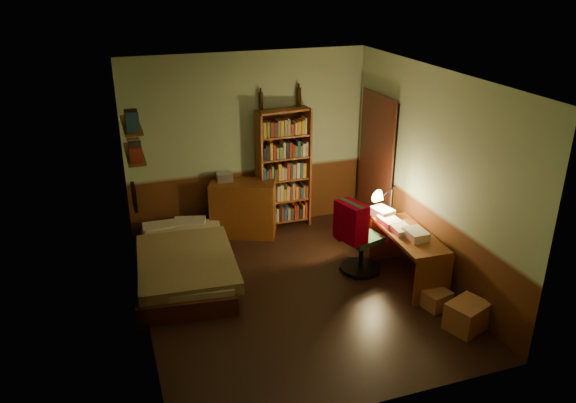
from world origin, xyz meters
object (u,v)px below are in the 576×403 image
object	(u,v)px
desk_lamp	(392,193)
cardboard_box_a	(467,316)
bookshelf	(284,170)
office_chair	(362,236)
dresser	(243,208)
cardboard_box_b	(437,300)
bed	(184,254)
mini_stereo	(224,177)
desk	(408,257)

from	to	relation	value
desk_lamp	cardboard_box_a	xyz separation A→B (m)	(0.04, -1.73, -0.79)
bookshelf	office_chair	size ratio (longest dim) A/B	1.81
dresser	cardboard_box_b	distance (m)	3.07
bed	desk_lamp	size ratio (longest dim) A/B	3.40
office_chair	cardboard_box_a	world-z (taller)	office_chair
office_chair	desk_lamp	bearing A→B (deg)	6.22
dresser	mini_stereo	distance (m)	0.54
desk_lamp	cardboard_box_a	bearing A→B (deg)	-103.35
office_chair	cardboard_box_a	size ratio (longest dim) A/B	2.37
bed	office_chair	bearing A→B (deg)	-8.77
bookshelf	cardboard_box_b	size ratio (longest dim) A/B	6.19
bookshelf	cardboard_box_a	world-z (taller)	bookshelf
cardboard_box_a	cardboard_box_b	bearing A→B (deg)	100.03
mini_stereo	desk	bearing A→B (deg)	-45.49
office_chair	bookshelf	bearing A→B (deg)	90.98
bed	dresser	xyz separation A→B (m)	(1.02, 0.92, 0.10)
bookshelf	dresser	bearing A→B (deg)	-179.65
desk_lamp	office_chair	xyz separation A→B (m)	(-0.50, -0.21, -0.45)
desk_lamp	office_chair	bearing A→B (deg)	-171.98
bed	desk_lamp	bearing A→B (deg)	-1.58
mini_stereo	office_chair	bearing A→B (deg)	-47.57
desk	office_chair	bearing A→B (deg)	141.93
desk	cardboard_box_b	world-z (taller)	desk
dresser	desk	size ratio (longest dim) A/B	0.77
cardboard_box_a	cardboard_box_b	distance (m)	0.47
cardboard_box_a	mini_stereo	bearing A→B (deg)	121.27
desk	cardboard_box_b	bearing A→B (deg)	-86.83
cardboard_box_a	office_chair	bearing A→B (deg)	109.67
cardboard_box_a	cardboard_box_b	size ratio (longest dim) A/B	1.45
dresser	cardboard_box_a	world-z (taller)	dresser
office_chair	cardboard_box_b	world-z (taller)	office_chair
cardboard_box_a	bed	bearing A→B (deg)	141.87
desk	cardboard_box_a	world-z (taller)	desk
dresser	desk	world-z (taller)	dresser
bookshelf	desk	xyz separation A→B (m)	(0.96, -2.00, -0.58)
bookshelf	bed	bearing A→B (deg)	-156.17
bookshelf	cardboard_box_a	size ratio (longest dim) A/B	4.28
cardboard_box_b	office_chair	bearing A→B (deg)	113.50
cardboard_box_a	desk_lamp	bearing A→B (deg)	91.33
cardboard_box_b	mini_stereo	bearing A→B (deg)	124.19
mini_stereo	cardboard_box_a	distance (m)	3.79
bed	cardboard_box_a	size ratio (longest dim) A/B	4.93
desk_lamp	cardboard_box_b	size ratio (longest dim) A/B	2.10
desk_lamp	cardboard_box_b	world-z (taller)	desk_lamp
bed	office_chair	world-z (taller)	office_chair
bed	cardboard_box_b	distance (m)	3.14
dresser	mini_stereo	xyz separation A→B (m)	(-0.23, 0.12, 0.47)
dresser	mini_stereo	bearing A→B (deg)	174.25
desk_lamp	office_chair	distance (m)	0.70
mini_stereo	bookshelf	xyz separation A→B (m)	(0.88, -0.04, 0.02)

